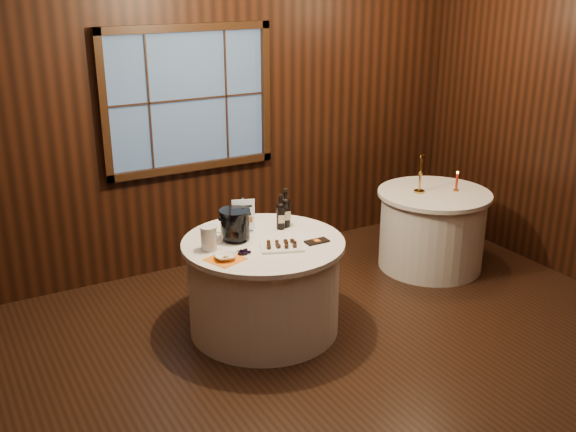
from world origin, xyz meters
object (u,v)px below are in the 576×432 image
port_bottle_right (286,210)px  glass_pitcher (209,238)px  ice_bucket (235,224)px  chocolate_box (317,241)px  port_bottle_left (281,214)px  brass_candlestick (420,179)px  chocolate_plate (282,246)px  red_candle (457,183)px  side_table (432,229)px  cracker_bowl (225,257)px  main_table (264,285)px  sign_stand (244,221)px  grape_bunch (244,252)px

port_bottle_right → glass_pitcher: bearing=-160.8°
port_bottle_right → ice_bucket: port_bottle_right is taller
port_bottle_right → chocolate_box: (0.04, -0.42, -0.13)m
port_bottle_left → brass_candlestick: 1.63m
ice_bucket → glass_pitcher: ice_bucket is taller
port_bottle_left → ice_bucket: (-0.43, -0.04, 0.00)m
chocolate_plate → brass_candlestick: brass_candlestick is taller
ice_bucket → chocolate_box: 0.65m
red_candle → chocolate_box: bearing=-166.3°
glass_pitcher → brass_candlestick: brass_candlestick is taller
side_table → cracker_bowl: (-2.41, -0.48, 0.41)m
main_table → glass_pitcher: glass_pitcher is taller
side_table → chocolate_plate: bearing=-165.7°
sign_stand → ice_bucket: 0.17m
sign_stand → grape_bunch: (-0.19, -0.39, -0.08)m
side_table → port_bottle_right: port_bottle_right is taller
port_bottle_right → cracker_bowl: (-0.72, -0.38, -0.12)m
chocolate_box → chocolate_plate: bearing=173.8°
sign_stand → side_table: bearing=21.6°
main_table → chocolate_box: chocolate_box is taller
glass_pitcher → red_candle: bearing=24.6°
port_bottle_left → port_bottle_right: port_bottle_right is taller
chocolate_plate → red_candle: (2.14, 0.42, 0.06)m
glass_pitcher → port_bottle_right: bearing=32.0°
port_bottle_left → red_candle: port_bottle_left is taller
port_bottle_left → cracker_bowl: (-0.65, -0.35, -0.10)m
grape_bunch → brass_candlestick: size_ratio=0.44×
main_table → port_bottle_right: (0.31, 0.19, 0.52)m
ice_bucket → grape_bunch: ice_bucket is taller
sign_stand → chocolate_plate: sign_stand is taller
port_bottle_right → glass_pitcher: 0.76m
side_table → glass_pitcher: size_ratio=5.75×
glass_pitcher → brass_candlestick: size_ratio=0.50×
main_table → grape_bunch: size_ratio=7.88×
port_bottle_left → chocolate_plate: port_bottle_left is taller
side_table → red_candle: (0.19, -0.08, 0.46)m
chocolate_plate → cracker_bowl: (-0.46, 0.01, 0.00)m
sign_stand → red_candle: size_ratio=1.47×
red_candle → chocolate_plate: bearing=-169.0°
grape_bunch → cracker_bowl: 0.16m
cracker_bowl → red_candle: size_ratio=0.78×
sign_stand → chocolate_box: size_ratio=1.58×
ice_bucket → glass_pitcher: 0.27m
brass_candlestick → main_table: bearing=-169.0°
port_bottle_left → glass_pitcher: bearing=-151.9°
main_table → chocolate_box: 0.57m
chocolate_box → cracker_bowl: (-0.76, 0.05, 0.02)m
side_table → sign_stand: size_ratio=3.70×
side_table → sign_stand: 2.11m
ice_bucket → chocolate_box: (0.53, -0.36, -0.12)m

